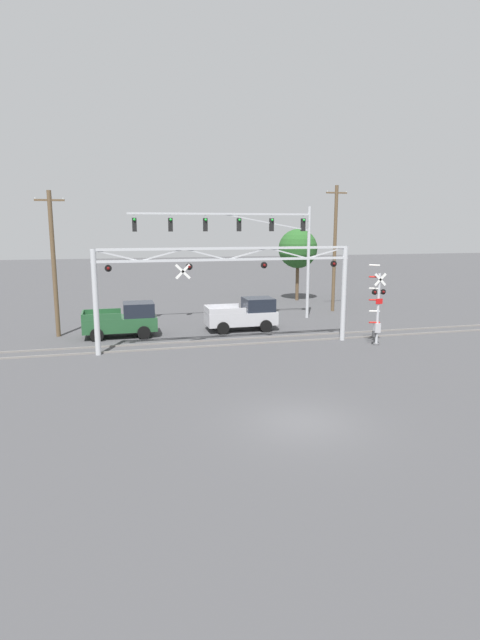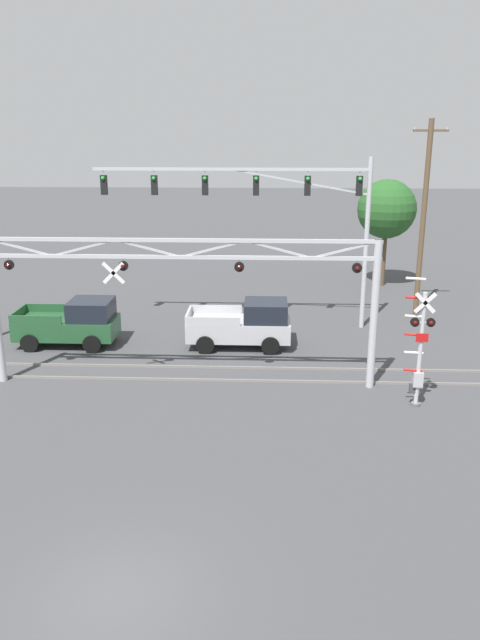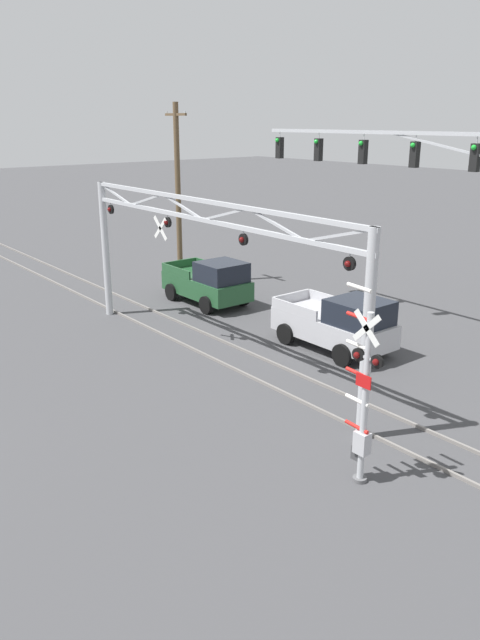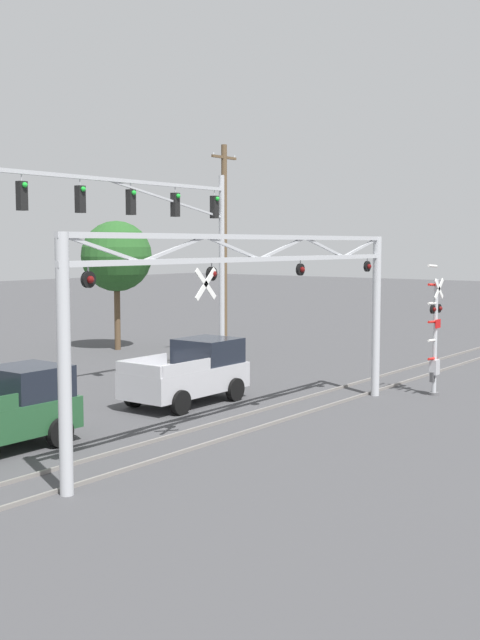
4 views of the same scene
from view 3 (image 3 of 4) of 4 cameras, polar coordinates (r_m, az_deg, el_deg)
rail_track_near at (r=23.11m, az=-2.65°, el=-3.47°), size 80.00×0.08×0.10m
rail_track_far at (r=23.93m, az=0.13°, el=-2.69°), size 80.00×0.08×0.10m
crossing_gantry at (r=21.84m, az=-3.41°, el=5.97°), size 15.17×0.31×5.90m
crossing_signal_mast at (r=15.11m, az=11.19°, el=-7.50°), size 1.16×0.35×4.89m
traffic_signal_span at (r=24.30m, az=18.32°, el=11.80°), size 13.67×0.39×8.57m
pickup_truck_lead at (r=23.91m, az=9.02°, el=-0.31°), size 4.81×2.36×2.21m
pickup_truck_following at (r=29.68m, az=-2.78°, el=3.47°), size 4.68×2.36×2.21m
utility_pole_left at (r=33.04m, az=-5.68°, el=11.42°), size 1.80×0.28×9.29m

